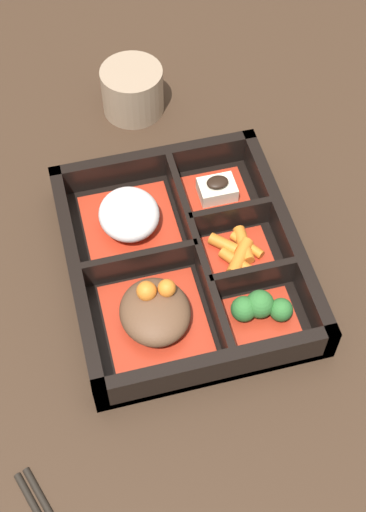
# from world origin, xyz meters

# --- Properties ---
(ground_plane) EXTENTS (3.00, 3.00, 0.00)m
(ground_plane) POSITION_xyz_m (0.00, 0.00, 0.00)
(ground_plane) COLOR #382619
(bento_base) EXTENTS (0.29, 0.25, 0.01)m
(bento_base) POSITION_xyz_m (0.00, 0.00, 0.01)
(bento_base) COLOR black
(bento_base) RESTS_ON ground_plane
(bento_rim) EXTENTS (0.29, 0.25, 0.05)m
(bento_rim) POSITION_xyz_m (-0.00, -0.00, 0.02)
(bento_rim) COLOR black
(bento_rim) RESTS_ON ground_plane
(bowl_stew) EXTENTS (0.11, 0.10, 0.05)m
(bowl_stew) POSITION_xyz_m (-0.06, 0.05, 0.03)
(bowl_stew) COLOR #B22D19
(bowl_stew) RESTS_ON bento_base
(bowl_rice) EXTENTS (0.11, 0.10, 0.04)m
(bowl_rice) POSITION_xyz_m (0.06, 0.05, 0.03)
(bowl_rice) COLOR #B22D19
(bowl_rice) RESTS_ON bento_base
(bowl_greens) EXTENTS (0.06, 0.07, 0.04)m
(bowl_greens) POSITION_xyz_m (-0.09, -0.06, 0.02)
(bowl_greens) COLOR #B22D19
(bowl_greens) RESTS_ON bento_base
(bowl_carrots) EXTENTS (0.07, 0.07, 0.02)m
(bowl_carrots) POSITION_xyz_m (-0.01, -0.06, 0.02)
(bowl_carrots) COLOR #B22D19
(bowl_carrots) RESTS_ON bento_base
(bowl_tofu) EXTENTS (0.07, 0.07, 0.03)m
(bowl_tofu) POSITION_xyz_m (0.08, -0.06, 0.02)
(bowl_tofu) COLOR #B22D19
(bowl_tofu) RESTS_ON bento_base
(tea_cup) EXTENTS (0.08, 0.08, 0.06)m
(tea_cup) POSITION_xyz_m (0.26, 0.00, 0.03)
(tea_cup) COLOR gray
(tea_cup) RESTS_ON ground_plane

